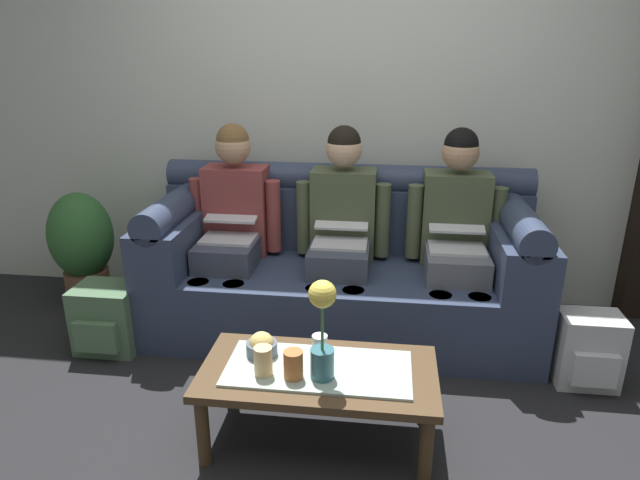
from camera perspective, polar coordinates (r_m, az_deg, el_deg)
ground_plane at (r=2.54m, az=-0.46°, el=-21.17°), size 14.00×14.00×0.00m
back_wall_patterned at (r=3.62m, az=3.20°, el=16.27°), size 6.00×0.12×2.90m
couch at (r=3.35m, az=2.19°, el=-3.07°), size 2.25×0.88×0.96m
person_left at (r=3.36m, az=-9.01°, el=2.02°), size 0.56×0.67×1.22m
person_middle at (r=3.24m, az=2.25°, el=1.60°), size 0.56×0.67×1.22m
person_right at (r=3.26m, az=13.86°, el=1.11°), size 0.56×0.67×1.22m
coffee_table at (r=2.43m, az=-0.18°, el=-14.07°), size 1.00×0.51×0.37m
flower_vase at (r=2.22m, az=0.24°, el=-9.02°), size 0.11×0.11×0.43m
snack_bowl at (r=2.48m, az=-6.03°, el=-10.82°), size 0.14×0.14×0.11m
cup_near_left at (r=2.34m, az=-5.88°, el=-12.28°), size 0.08×0.08×0.12m
cup_near_right at (r=2.31m, az=-2.77°, el=-12.71°), size 0.08×0.08×0.12m
cup_far_center at (r=2.41m, az=0.07°, el=-11.12°), size 0.07×0.07×0.12m
backpack_left at (r=3.38m, az=-20.99°, el=-7.56°), size 0.35×0.32×0.38m
backpack_right at (r=3.17m, az=25.88°, el=-10.22°), size 0.30×0.27×0.38m
potted_plant at (r=3.88m, az=-23.30°, el=-0.53°), size 0.40×0.40×0.78m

